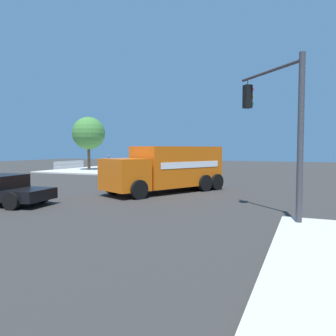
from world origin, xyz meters
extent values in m
plane|color=#33302D|center=(0.00, 0.00, 0.00)|extent=(100.00, 100.00, 0.00)
cube|color=beige|center=(-13.29, -13.29, 0.07)|extent=(12.04, 12.04, 0.14)
cube|color=orange|center=(0.93, 0.74, 1.53)|extent=(5.97, 4.59, 2.36)
cube|color=orange|center=(4.36, -0.97, 1.20)|extent=(2.77, 3.00, 1.70)
cube|color=black|center=(5.13, -1.35, 1.54)|extent=(0.97, 1.84, 0.88)
cube|color=#B2B2B7|center=(-1.43, 1.92, 0.19)|extent=(1.21, 2.15, 0.21)
cube|color=white|center=(1.47, 1.82, 1.65)|extent=(4.12, 2.06, 0.36)
cube|color=white|center=(0.39, -0.34, 1.65)|extent=(4.12, 2.06, 0.36)
cylinder|color=black|center=(4.87, 0.16, 0.50)|extent=(1.02, 0.70, 1.00)
cylinder|color=black|center=(3.77, -2.06, 0.50)|extent=(1.02, 0.70, 1.00)
cylinder|color=black|center=(0.47, 2.36, 0.50)|extent=(1.02, 0.70, 1.00)
cylinder|color=black|center=(-0.64, 0.14, 0.50)|extent=(1.02, 0.70, 1.00)
cylinder|color=black|center=(-0.47, 2.83, 0.50)|extent=(1.02, 0.70, 1.00)
cylinder|color=black|center=(-1.58, 0.61, 0.50)|extent=(1.02, 0.70, 1.00)
cylinder|color=#38383D|center=(8.08, 7.85, 2.92)|extent=(0.20, 0.20, 5.57)
cylinder|color=#38383D|center=(6.78, 6.66, 5.46)|extent=(2.67, 2.45, 0.12)
cylinder|color=#38383D|center=(5.75, 5.72, 5.33)|extent=(0.03, 0.03, 0.25)
cube|color=black|center=(5.75, 5.72, 4.73)|extent=(0.42, 0.42, 0.95)
sphere|color=red|center=(5.63, 5.85, 5.05)|extent=(0.20, 0.20, 0.20)
sphere|color=#EFA314|center=(5.63, 5.85, 4.74)|extent=(0.20, 0.20, 0.20)
sphere|color=#19CC4C|center=(5.63, 5.85, 4.43)|extent=(0.20, 0.20, 0.20)
cube|color=black|center=(8.61, -3.35, 0.53)|extent=(2.11, 1.71, 0.50)
cube|color=black|center=(8.79, -4.94, 0.83)|extent=(2.13, 1.91, 1.10)
cube|color=black|center=(8.79, -4.94, 1.12)|extent=(1.94, 1.62, 0.48)
cylinder|color=black|center=(7.63, -3.59, 0.38)|extent=(0.32, 0.78, 0.76)
cylinder|color=black|center=(9.63, -3.37, 0.38)|extent=(0.32, 0.78, 0.76)
cube|color=maroon|center=(-10.55, -5.17, 0.48)|extent=(1.98, 4.37, 0.65)
cube|color=black|center=(-10.56, -5.32, 1.06)|extent=(1.69, 2.47, 0.50)
cylinder|color=black|center=(-11.41, -3.72, 0.31)|extent=(0.23, 0.63, 0.62)
cylinder|color=black|center=(-9.57, -3.79, 0.31)|extent=(0.23, 0.63, 0.62)
cylinder|color=black|center=(-11.53, -6.55, 0.31)|extent=(0.23, 0.63, 0.62)
cylinder|color=black|center=(-9.69, -6.63, 0.31)|extent=(0.23, 0.63, 0.62)
cylinder|color=navy|center=(-15.89, -15.13, 0.54)|extent=(0.14, 0.14, 0.81)
cylinder|color=navy|center=(-16.06, -15.16, 0.54)|extent=(0.14, 0.14, 0.81)
cube|color=#3359B2|center=(-15.98, -15.14, 1.25)|extent=(0.38, 0.28, 0.60)
sphere|color=#936B4C|center=(-15.98, -15.14, 1.66)|extent=(0.22, 0.22, 0.22)
cylinder|color=#3359B2|center=(-15.76, -15.10, 1.28)|extent=(0.09, 0.09, 0.54)
cylinder|color=#3359B2|center=(-16.19, -15.19, 1.28)|extent=(0.09, 0.09, 0.54)
cube|color=silver|center=(-15.99, -19.06, 0.61)|extent=(0.08, 0.04, 0.95)
cube|color=silver|center=(-15.81, -19.06, 0.61)|extent=(0.08, 0.04, 0.95)
cube|color=silver|center=(-15.63, -19.06, 0.61)|extent=(0.08, 0.04, 0.95)
cube|color=silver|center=(-15.45, -19.06, 0.61)|extent=(0.08, 0.04, 0.95)
cube|color=silver|center=(-15.27, -19.06, 0.61)|extent=(0.08, 0.04, 0.95)
cube|color=silver|center=(-15.09, -19.06, 0.61)|extent=(0.08, 0.04, 0.95)
cube|color=silver|center=(-14.91, -19.06, 0.61)|extent=(0.08, 0.04, 0.95)
cube|color=silver|center=(-14.73, -19.06, 0.61)|extent=(0.08, 0.04, 0.95)
cube|color=silver|center=(-14.55, -19.06, 0.61)|extent=(0.08, 0.04, 0.95)
cube|color=silver|center=(-14.37, -19.06, 0.61)|extent=(0.08, 0.04, 0.95)
cube|color=silver|center=(-14.19, -19.06, 0.61)|extent=(0.08, 0.04, 0.95)
cube|color=silver|center=(-14.01, -19.06, 0.61)|extent=(0.08, 0.04, 0.95)
cube|color=silver|center=(-13.83, -19.06, 0.61)|extent=(0.08, 0.04, 0.95)
cube|color=silver|center=(-13.65, -19.06, 0.61)|extent=(0.08, 0.04, 0.95)
cube|color=silver|center=(-13.47, -19.06, 0.61)|extent=(0.08, 0.04, 0.95)
cube|color=silver|center=(-13.29, -19.06, 0.61)|extent=(0.08, 0.04, 0.95)
cube|color=silver|center=(-13.11, -19.06, 0.61)|extent=(0.08, 0.04, 0.95)
cube|color=silver|center=(-12.93, -19.06, 0.61)|extent=(0.08, 0.04, 0.95)
cube|color=silver|center=(-12.75, -19.06, 0.61)|extent=(0.08, 0.04, 0.95)
cube|color=silver|center=(-12.57, -19.06, 0.61)|extent=(0.08, 0.04, 0.95)
cube|color=silver|center=(-12.39, -19.06, 0.61)|extent=(0.08, 0.04, 0.95)
cube|color=silver|center=(-12.21, -19.06, 0.61)|extent=(0.08, 0.04, 0.95)
cube|color=silver|center=(-12.03, -19.06, 0.61)|extent=(0.08, 0.04, 0.95)
cube|color=silver|center=(-11.85, -19.06, 0.61)|extent=(0.08, 0.04, 0.95)
cube|color=silver|center=(-11.67, -19.06, 0.61)|extent=(0.08, 0.04, 0.95)
cube|color=silver|center=(-11.49, -19.06, 0.61)|extent=(0.08, 0.04, 0.95)
cube|color=silver|center=(-11.31, -19.06, 0.61)|extent=(0.08, 0.04, 0.95)
cube|color=silver|center=(-11.13, -19.06, 0.61)|extent=(0.08, 0.04, 0.95)
cube|color=silver|center=(-10.95, -19.06, 0.61)|extent=(0.08, 0.04, 0.95)
cube|color=silver|center=(-10.77, -19.06, 0.61)|extent=(0.08, 0.04, 0.95)
cube|color=silver|center=(-10.59, -19.06, 0.61)|extent=(0.08, 0.04, 0.95)
cube|color=silver|center=(-13.29, -19.08, 0.85)|extent=(5.50, 0.03, 0.07)
cube|color=silver|center=(-13.29, -19.08, 0.42)|extent=(5.50, 0.03, 0.07)
cylinder|color=brown|center=(-12.07, -15.27, 1.54)|extent=(0.32, 0.32, 2.81)
sphere|color=#427F38|center=(-12.07, -15.27, 4.35)|extent=(3.74, 3.74, 3.74)
camera|label=1|loc=(19.91, 8.11, 2.59)|focal=35.80mm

